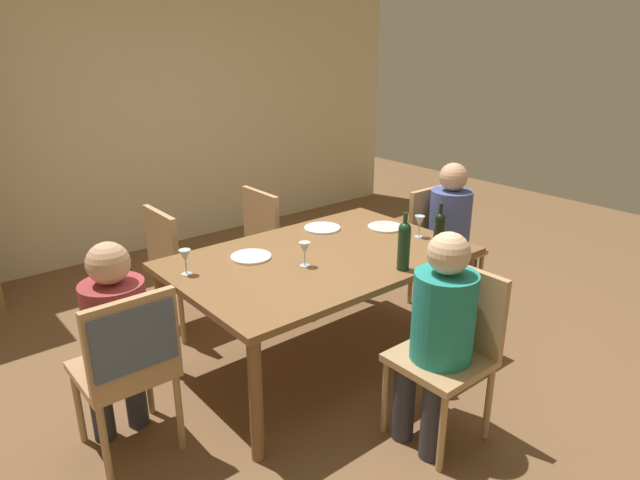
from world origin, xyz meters
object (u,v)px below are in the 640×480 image
(chair_far_left, at_px, (179,261))
(chair_near, at_px, (452,342))
(chair_left_end, at_px, (129,355))
(dinner_plate_host, at_px, (251,257))
(wine_bottle_tall_green, at_px, (439,230))
(dining_table, at_px, (320,266))
(dinner_plate_guest_right, at_px, (385,227))
(wine_glass_near_left, at_px, (185,257))
(wine_glass_near_right, at_px, (420,222))
(wine_bottle_dark_red, at_px, (404,244))
(dinner_plate_guest_left, at_px, (322,228))
(person_man_bearded, at_px, (452,227))
(chair_far_right, at_px, (273,236))
(person_man_guest, at_px, (439,326))
(wine_glass_centre, at_px, (305,249))
(person_woman_host, at_px, (116,332))
(chair_right_end, at_px, (439,239))

(chair_far_left, bearing_deg, chair_near, 16.77)
(chair_left_end, xyz_separation_m, chair_near, (1.37, -0.84, -0.06))
(chair_far_left, xyz_separation_m, dinner_plate_host, (0.14, -0.73, 0.22))
(chair_far_left, relative_size, wine_bottle_tall_green, 2.94)
(dining_table, relative_size, wine_bottle_tall_green, 5.76)
(wine_bottle_tall_green, height_order, dinner_plate_guest_right, wine_bottle_tall_green)
(chair_far_left, xyz_separation_m, wine_glass_near_left, (-0.28, -0.70, 0.32))
(chair_near, distance_m, wine_glass_near_right, 1.07)
(wine_bottle_dark_red, xyz_separation_m, wine_glass_near_right, (0.50, 0.31, -0.05))
(dinner_plate_guest_left, bearing_deg, person_man_bearded, -22.87)
(chair_far_right, distance_m, person_man_guest, 1.96)
(person_man_bearded, bearing_deg, wine_bottle_tall_green, 30.66)
(wine_glass_centre, bearing_deg, dinner_plate_guest_left, 41.36)
(wine_bottle_dark_red, distance_m, wine_glass_near_left, 1.24)
(chair_near, height_order, wine_bottle_tall_green, wine_bottle_tall_green)
(person_woman_host, bearing_deg, chair_far_right, 30.34)
(chair_far_right, xyz_separation_m, person_man_guest, (-0.34, -1.92, 0.13))
(chair_far_right, height_order, wine_glass_near_right, chair_far_right)
(chair_near, bearing_deg, dining_table, 5.18)
(person_man_bearded, xyz_separation_m, wine_glass_near_left, (-2.05, 0.28, 0.19))
(chair_far_left, bearing_deg, person_man_guest, 13.63)
(chair_left_end, bearing_deg, wine_bottle_tall_green, -8.78)
(chair_far_left, bearing_deg, dinner_plate_guest_right, 54.12)
(wine_bottle_dark_red, distance_m, dinner_plate_host, 0.93)
(chair_near, xyz_separation_m, person_man_bearded, (1.19, 0.94, 0.13))
(chair_far_right, height_order, person_woman_host, person_woman_host)
(person_man_guest, xyz_separation_m, wine_bottle_dark_red, (0.25, 0.48, 0.24))
(chair_near, distance_m, wine_bottle_tall_green, 0.84)
(wine_glass_near_right, height_order, dinner_plate_guest_right, wine_glass_near_right)
(wine_glass_centre, xyz_separation_m, wine_glass_near_right, (0.91, -0.09, 0.00))
(chair_left_end, relative_size, dinner_plate_guest_right, 3.68)
(chair_right_end, xyz_separation_m, person_man_bearded, (-0.00, -0.11, 0.13))
(dinner_plate_guest_left, bearing_deg, dining_table, -131.53)
(chair_far_left, xyz_separation_m, wine_bottle_dark_red, (0.72, -1.44, 0.37))
(dinner_plate_guest_right, bearing_deg, wine_bottle_dark_red, -128.17)
(dining_table, distance_m, chair_left_end, 1.29)
(chair_far_left, distance_m, wine_glass_near_right, 1.69)
(dinner_plate_host, bearing_deg, wine_glass_near_left, 177.02)
(chair_far_right, bearing_deg, dinner_plate_host, -42.77)
(person_woman_host, xyz_separation_m, wine_bottle_dark_red, (1.51, -0.50, 0.25))
(wine_bottle_tall_green, bearing_deg, dining_table, 146.05)
(person_man_guest, bearing_deg, person_man_bearded, -54.39)
(person_man_guest, relative_size, dinner_plate_host, 4.63)
(dining_table, bearing_deg, person_man_guest, -91.55)
(chair_near, relative_size, wine_glass_near_left, 6.17)
(chair_right_end, bearing_deg, chair_far_left, -26.26)
(wine_bottle_dark_red, relative_size, dinner_plate_guest_left, 1.35)
(person_woman_host, bearing_deg, wine_glass_near_right, -5.51)
(dining_table, xyz_separation_m, wine_glass_near_left, (-0.77, 0.26, 0.18))
(person_woman_host, xyz_separation_m, dinner_plate_guest_left, (1.61, 0.35, 0.10))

